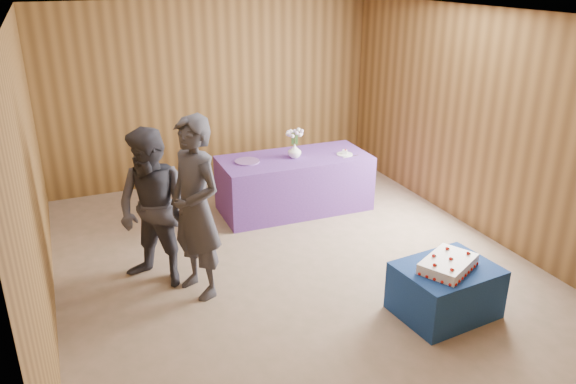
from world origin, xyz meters
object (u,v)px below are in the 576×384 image
serving_table (294,183)px  vase (295,151)px  sheet_cake (448,264)px  guest_right (154,210)px  guest_left (195,208)px  cake_table (445,290)px

serving_table → vase: (-0.01, -0.02, 0.47)m
sheet_cake → serving_table: bearing=68.2°
sheet_cake → guest_right: bearing=117.3°
guest_right → guest_left: bearing=3.5°
serving_table → vase: bearing=-105.9°
guest_right → sheet_cake: bearing=13.1°
guest_left → guest_right: bearing=-155.9°
vase → guest_left: guest_left is taller
serving_table → vase: size_ratio=10.77×
cake_table → guest_right: guest_right is taller
guest_left → guest_right: (-0.35, 0.34, -0.09)m
sheet_cake → guest_left: 2.46m
guest_left → guest_right: guest_left is taller
vase → guest_right: bearing=-150.1°
vase → sheet_cake: bearing=-83.7°
cake_table → vase: (-0.34, 2.83, 0.59)m
vase → guest_right: (-2.07, -1.19, -0.00)m
cake_table → guest_right: bearing=140.5°
guest_left → sheet_cake: bearing=35.6°
cake_table → sheet_cake: size_ratio=1.30×
cake_table → guest_left: guest_left is taller
vase → guest_left: size_ratio=0.10×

